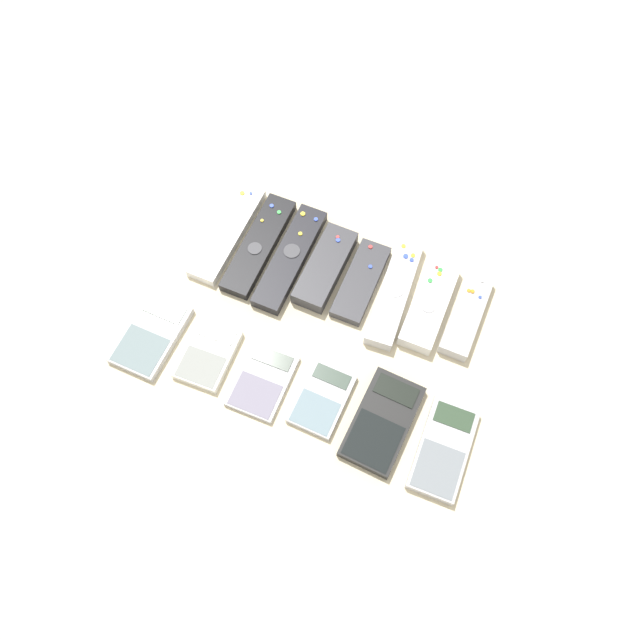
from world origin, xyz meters
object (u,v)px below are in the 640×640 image
(remote_6, at_px, (430,304))
(calculator_2, at_px, (263,381))
(remote_4, at_px, (361,281))
(remote_5, at_px, (395,292))
(remote_1, at_px, (259,245))
(calculator_1, at_px, (208,354))
(remote_2, at_px, (290,258))
(remote_0, at_px, (227,232))
(calculator_3, at_px, (322,399))
(calculator_5, at_px, (444,449))
(remote_3, at_px, (325,267))
(remote_7, at_px, (467,314))
(calculator_4, at_px, (382,421))
(calculator_0, at_px, (151,335))

(remote_6, relative_size, calculator_2, 1.44)
(remote_4, bearing_deg, remote_5, 1.37)
(remote_1, bearing_deg, calculator_1, -86.70)
(remote_2, bearing_deg, remote_6, 2.06)
(remote_0, bearing_deg, remote_2, -2.09)
(calculator_3, xyz_separation_m, calculator_5, (0.20, -0.00, 0.00))
(remote_2, distance_m, calculator_2, 0.23)
(remote_1, distance_m, remote_5, 0.25)
(calculator_3, bearing_deg, remote_3, 113.12)
(remote_7, height_order, calculator_2, remote_7)
(calculator_1, bearing_deg, calculator_4, -1.25)
(remote_5, bearing_deg, calculator_5, -58.18)
(calculator_1, height_order, calculator_2, calculator_1)
(remote_1, xyz_separation_m, calculator_2, (0.11, -0.23, -0.00))
(remote_4, xyz_separation_m, calculator_1, (-0.18, -0.22, -0.00))
(remote_0, bearing_deg, calculator_5, -24.35)
(remote_6, bearing_deg, remote_2, -178.51)
(remote_1, relative_size, remote_7, 1.32)
(remote_2, distance_m, calculator_0, 0.27)
(calculator_2, bearing_deg, calculator_0, 179.17)
(remote_6, xyz_separation_m, calculator_0, (-0.41, -0.22, -0.01))
(calculator_0, distance_m, calculator_2, 0.20)
(remote_1, height_order, remote_3, remote_3)
(calculator_0, relative_size, calculator_3, 1.22)
(remote_1, distance_m, calculator_1, 0.22)
(calculator_0, bearing_deg, remote_7, 27.81)
(remote_5, relative_size, remote_6, 1.23)
(remote_2, height_order, remote_3, remote_3)
(remote_3, height_order, remote_7, remote_3)
(remote_4, distance_m, calculator_1, 0.29)
(remote_0, relative_size, remote_4, 1.33)
(remote_2, relative_size, calculator_3, 1.85)
(remote_3, relative_size, calculator_2, 1.37)
(remote_3, distance_m, calculator_4, 0.29)
(remote_7, distance_m, calculator_0, 0.52)
(calculator_2, bearing_deg, remote_1, 115.89)
(remote_3, distance_m, calculator_1, 0.25)
(calculator_5, bearing_deg, remote_6, 112.28)
(remote_7, relative_size, calculator_2, 1.34)
(remote_0, distance_m, calculator_4, 0.43)
(calculator_4, bearing_deg, remote_4, 122.16)
(remote_1, xyz_separation_m, calculator_4, (0.31, -0.22, -0.00))
(remote_4, distance_m, calculator_3, 0.22)
(remote_0, bearing_deg, remote_7, 1.62)
(calculator_2, xyz_separation_m, calculator_4, (0.20, 0.01, 0.00))
(calculator_0, xyz_separation_m, calculator_4, (0.40, 0.01, 0.00))
(remote_0, xyz_separation_m, remote_4, (0.26, -0.00, -0.00))
(remote_0, xyz_separation_m, calculator_5, (0.47, -0.23, 0.00))
(remote_4, height_order, calculator_0, remote_4)
(calculator_4, bearing_deg, calculator_5, 0.86)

